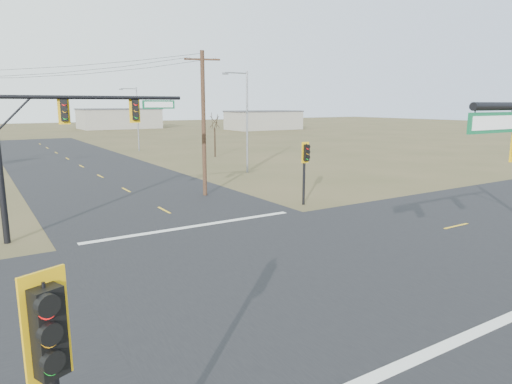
{
  "coord_description": "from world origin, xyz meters",
  "views": [
    {
      "loc": [
        -9.86,
        -14.39,
        6.52
      ],
      "look_at": [
        -0.17,
        1.0,
        2.99
      ],
      "focal_mm": 32.0,
      "sensor_mm": 36.0,
      "label": 1
    }
  ],
  "objects_px": {
    "utility_pole_near": "(204,122)",
    "streetlight_a": "(245,117)",
    "streetlight_b": "(136,116)",
    "pedestal_signal_ne": "(306,159)",
    "mast_arm_far": "(63,128)",
    "pedestal_signal_sw": "(51,379)",
    "bare_tree_c": "(215,120)"
  },
  "relations": [
    {
      "from": "streetlight_b",
      "to": "streetlight_a",
      "type": "bearing_deg",
      "value": -77.59
    },
    {
      "from": "streetlight_a",
      "to": "streetlight_b",
      "type": "bearing_deg",
      "value": 99.36
    },
    {
      "from": "pedestal_signal_ne",
      "to": "streetlight_a",
      "type": "xyz_separation_m",
      "value": [
        4.01,
        14.28,
        2.28
      ]
    },
    {
      "from": "mast_arm_far",
      "to": "streetlight_b",
      "type": "xyz_separation_m",
      "value": [
        16.04,
        38.99,
        -0.45
      ]
    },
    {
      "from": "pedestal_signal_sw",
      "to": "bare_tree_c",
      "type": "height_order",
      "value": "bare_tree_c"
    },
    {
      "from": "mast_arm_far",
      "to": "pedestal_signal_sw",
      "type": "bearing_deg",
      "value": -86.65
    },
    {
      "from": "mast_arm_far",
      "to": "streetlight_a",
      "type": "bearing_deg",
      "value": 49.81
    },
    {
      "from": "streetlight_a",
      "to": "bare_tree_c",
      "type": "bearing_deg",
      "value": 79.28
    },
    {
      "from": "pedestal_signal_ne",
      "to": "pedestal_signal_sw",
      "type": "height_order",
      "value": "pedestal_signal_sw"
    },
    {
      "from": "mast_arm_far",
      "to": "streetlight_a",
      "type": "xyz_separation_m",
      "value": [
        18.29,
        13.3,
        -0.02
      ]
    },
    {
      "from": "mast_arm_far",
      "to": "bare_tree_c",
      "type": "bearing_deg",
      "value": 64.45
    },
    {
      "from": "bare_tree_c",
      "to": "streetlight_b",
      "type": "bearing_deg",
      "value": 115.57
    },
    {
      "from": "pedestal_signal_sw",
      "to": "streetlight_b",
      "type": "xyz_separation_m",
      "value": [
        19.48,
        57.66,
        1.5
      ]
    },
    {
      "from": "streetlight_a",
      "to": "pedestal_signal_ne",
      "type": "bearing_deg",
      "value": -101.32
    },
    {
      "from": "utility_pole_near",
      "to": "bare_tree_c",
      "type": "height_order",
      "value": "utility_pole_near"
    },
    {
      "from": "mast_arm_far",
      "to": "pedestal_signal_ne",
      "type": "bearing_deg",
      "value": 9.88
    },
    {
      "from": "pedestal_signal_ne",
      "to": "bare_tree_c",
      "type": "bearing_deg",
      "value": 76.09
    },
    {
      "from": "streetlight_b",
      "to": "bare_tree_c",
      "type": "relative_size",
      "value": 1.52
    },
    {
      "from": "utility_pole_near",
      "to": "streetlight_a",
      "type": "xyz_separation_m",
      "value": [
        8.15,
        7.93,
        0.1
      ]
    },
    {
      "from": "pedestal_signal_sw",
      "to": "utility_pole_near",
      "type": "height_order",
      "value": "utility_pole_near"
    },
    {
      "from": "mast_arm_far",
      "to": "pedestal_signal_ne",
      "type": "xyz_separation_m",
      "value": [
        14.28,
        -0.97,
        -2.3
      ]
    },
    {
      "from": "streetlight_a",
      "to": "streetlight_b",
      "type": "distance_m",
      "value": 25.79
    },
    {
      "from": "streetlight_b",
      "to": "bare_tree_c",
      "type": "bearing_deg",
      "value": -57.02
    },
    {
      "from": "pedestal_signal_sw",
      "to": "streetlight_a",
      "type": "height_order",
      "value": "streetlight_a"
    },
    {
      "from": "pedestal_signal_sw",
      "to": "streetlight_b",
      "type": "relative_size",
      "value": 0.54
    },
    {
      "from": "utility_pole_near",
      "to": "streetlight_b",
      "type": "xyz_separation_m",
      "value": [
        5.9,
        33.62,
        -0.33
      ]
    },
    {
      "from": "streetlight_a",
      "to": "streetlight_b",
      "type": "height_order",
      "value": "streetlight_a"
    },
    {
      "from": "pedestal_signal_ne",
      "to": "streetlight_b",
      "type": "height_order",
      "value": "streetlight_b"
    },
    {
      "from": "mast_arm_far",
      "to": "streetlight_a",
      "type": "distance_m",
      "value": 22.61
    },
    {
      "from": "pedestal_signal_ne",
      "to": "streetlight_b",
      "type": "distance_m",
      "value": 40.04
    },
    {
      "from": "pedestal_signal_ne",
      "to": "streetlight_a",
      "type": "bearing_deg",
      "value": 75.8
    },
    {
      "from": "bare_tree_c",
      "to": "pedestal_signal_sw",
      "type": "bearing_deg",
      "value": -119.17
    }
  ]
}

